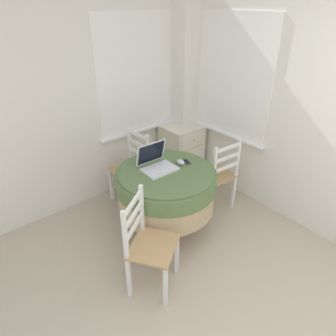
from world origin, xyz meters
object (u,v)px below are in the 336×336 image
(dining_chair_near_right_window, at_px, (217,176))
(dining_chair_camera_near, at_px, (149,245))
(dining_chair_near_back_window, at_px, (132,168))
(computer_mouse, at_px, (181,162))
(laptop, at_px, (157,163))
(round_dining_table, at_px, (166,187))
(corner_cabinet, at_px, (182,150))
(cell_phone, at_px, (186,162))

(dining_chair_near_right_window, distance_m, dining_chair_camera_near, 1.38)
(dining_chair_near_right_window, bearing_deg, dining_chair_near_back_window, 130.50)
(computer_mouse, distance_m, dining_chair_near_right_window, 0.63)
(laptop, relative_size, dining_chair_near_right_window, 0.37)
(round_dining_table, xyz_separation_m, computer_mouse, (0.21, 0.01, 0.22))
(dining_chair_near_back_window, relative_size, dining_chair_near_right_window, 1.00)
(dining_chair_near_right_window, distance_m, corner_cabinet, 0.93)
(corner_cabinet, bearing_deg, laptop, -144.24)
(cell_phone, bearing_deg, round_dining_table, -178.26)
(cell_phone, relative_size, dining_chair_near_right_window, 0.14)
(dining_chair_camera_near, height_order, corner_cabinet, dining_chair_camera_near)
(laptop, bearing_deg, corner_cabinet, 35.76)
(dining_chair_near_back_window, relative_size, dining_chair_camera_near, 1.00)
(round_dining_table, xyz_separation_m, corner_cabinet, (0.97, 0.84, -0.20))
(corner_cabinet, bearing_deg, cell_phone, -129.51)
(cell_phone, bearing_deg, laptop, 162.55)
(round_dining_table, height_order, cell_phone, cell_phone)
(computer_mouse, bearing_deg, round_dining_table, -176.14)
(laptop, xyz_separation_m, dining_chair_camera_near, (-0.54, -0.58, -0.37))
(dining_chair_camera_near, xyz_separation_m, corner_cabinet, (1.55, 1.30, -0.07))
(laptop, xyz_separation_m, corner_cabinet, (1.01, 0.73, -0.44))
(computer_mouse, distance_m, corner_cabinet, 1.19)
(laptop, bearing_deg, cell_phone, -17.45)
(round_dining_table, xyz_separation_m, dining_chair_near_back_window, (0.05, 0.75, -0.13))
(laptop, distance_m, computer_mouse, 0.27)
(dining_chair_near_back_window, height_order, dining_chair_camera_near, same)
(round_dining_table, distance_m, dining_chair_near_back_window, 0.76)
(laptop, height_order, cell_phone, laptop)
(laptop, relative_size, computer_mouse, 3.43)
(computer_mouse, bearing_deg, dining_chair_near_back_window, 102.13)
(computer_mouse, height_order, cell_phone, computer_mouse)
(computer_mouse, distance_m, dining_chair_camera_near, 0.98)
(round_dining_table, distance_m, dining_chair_near_right_window, 0.75)
(computer_mouse, bearing_deg, laptop, 158.50)
(computer_mouse, relative_size, dining_chair_camera_near, 0.11)
(computer_mouse, relative_size, corner_cabinet, 0.13)
(laptop, distance_m, dining_chair_near_back_window, 0.74)
(laptop, bearing_deg, computer_mouse, -21.50)
(round_dining_table, bearing_deg, dining_chair_near_right_window, -4.52)
(laptop, height_order, computer_mouse, laptop)
(dining_chair_near_right_window, height_order, dining_chair_camera_near, same)
(round_dining_table, distance_m, cell_phone, 0.35)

